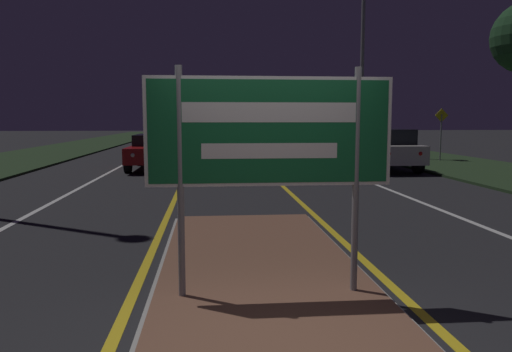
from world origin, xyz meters
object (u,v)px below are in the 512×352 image
(car_receding_1, at_px, (314,137))
(streetlight_right_near, at_px, (363,28))
(highway_sign, at_px, (270,139))
(warning_sign, at_px, (441,129))
(car_receding_0, at_px, (383,148))
(car_receding_2, at_px, (245,133))
(car_approaching_0, at_px, (157,150))

(car_receding_1, bearing_deg, streetlight_right_near, -86.02)
(highway_sign, relative_size, warning_sign, 1.09)
(car_receding_0, height_order, car_receding_2, car_receding_0)
(car_approaching_0, xyz_separation_m, warning_sign, (12.14, 1.69, 0.74))
(streetlight_right_near, xyz_separation_m, car_receding_1, (-0.57, 8.15, -5.43))
(car_receding_0, relative_size, car_receding_1, 1.04)
(car_receding_0, distance_m, warning_sign, 4.83)
(car_receding_2, bearing_deg, streetlight_right_near, -76.81)
(streetlight_right_near, xyz_separation_m, car_receding_2, (-4.29, 18.30, -5.46))
(car_receding_2, xyz_separation_m, warning_sign, (7.17, -20.70, 0.74))
(car_receding_1, bearing_deg, car_approaching_0, -125.35)
(warning_sign, bearing_deg, car_receding_1, 108.10)
(car_receding_1, xyz_separation_m, car_receding_2, (-3.72, 10.15, -0.03))
(car_receding_1, relative_size, warning_sign, 1.89)
(streetlight_right_near, bearing_deg, car_approaching_0, -156.13)
(car_receding_0, distance_m, car_receding_1, 13.61)
(highway_sign, xyz_separation_m, car_approaching_0, (-2.62, 14.46, -0.98))
(car_receding_1, height_order, car_approaching_0, car_receding_1)
(highway_sign, height_order, car_approaching_0, highway_sign)
(streetlight_right_near, xyz_separation_m, car_receding_0, (-0.81, -5.45, -5.37))
(streetlight_right_near, xyz_separation_m, warning_sign, (2.88, -2.40, -4.72))
(streetlight_right_near, relative_size, warning_sign, 3.85)
(car_receding_0, bearing_deg, warning_sign, 39.56)
(streetlight_right_near, xyz_separation_m, car_approaching_0, (-9.26, -4.10, -5.46))
(highway_sign, height_order, car_receding_1, highway_sign)
(streetlight_right_near, bearing_deg, highway_sign, -109.68)
(streetlight_right_near, height_order, car_receding_2, streetlight_right_near)
(car_approaching_0, bearing_deg, highway_sign, -79.73)
(streetlight_right_near, distance_m, warning_sign, 6.03)
(highway_sign, relative_size, streetlight_right_near, 0.28)
(highway_sign, distance_m, warning_sign, 18.75)
(car_receding_1, bearing_deg, warning_sign, -71.90)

